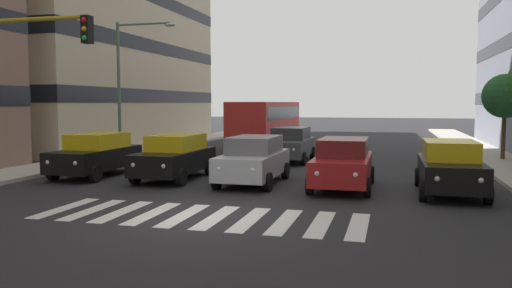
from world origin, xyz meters
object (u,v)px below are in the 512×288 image
at_px(car_3, 175,156).
at_px(street_tree_2, 505,96).
at_px(car_1, 343,163).
at_px(street_lamp_right, 128,73).
at_px(car_row2_0, 291,144).
at_px(car_0, 450,167).
at_px(car_2, 254,159).
at_px(bus_behind_traffic, 267,119).
at_px(car_4, 96,154).

relative_size(car_3, street_tree_2, 1.05).
distance_m(car_1, street_lamp_right, 14.06).
height_order(car_row2_0, street_tree_2, street_tree_2).
bearing_deg(street_lamp_right, street_tree_2, -169.94).
bearing_deg(car_3, street_lamp_right, -48.98).
height_order(car_0, car_1, same).
relative_size(car_2, bus_behind_traffic, 0.42).
distance_m(bus_behind_traffic, street_tree_2, 14.50).
xyz_separation_m(car_4, car_row2_0, (-6.57, -7.08, 0.00)).
height_order(car_0, street_lamp_right, street_lamp_right).
bearing_deg(street_tree_2, car_row2_0, 13.76).
bearing_deg(car_1, bus_behind_traffic, -66.97).
bearing_deg(car_3, car_1, 176.00).
bearing_deg(car_2, car_1, 176.16).
bearing_deg(street_tree_2, car_2, 43.63).
bearing_deg(car_row2_0, street_tree_2, -166.24).
xyz_separation_m(car_0, street_tree_2, (-3.55, -10.17, 2.38)).
height_order(car_3, bus_behind_traffic, bus_behind_traffic).
relative_size(car_2, street_tree_2, 1.05).
distance_m(car_1, car_4, 9.88).
bearing_deg(car_2, street_lamp_right, -36.76).
bearing_deg(car_1, car_4, -2.26).
bearing_deg(bus_behind_traffic, car_row2_0, 112.24).
relative_size(car_0, car_4, 1.00).
height_order(car_1, car_2, same).
relative_size(car_4, car_row2_0, 1.00).
distance_m(car_4, bus_behind_traffic, 15.23).
distance_m(car_2, bus_behind_traffic, 15.36).
relative_size(car_0, car_1, 1.00).
height_order(car_row2_0, street_lamp_right, street_lamp_right).
relative_size(bus_behind_traffic, street_tree_2, 2.48).
bearing_deg(car_1, car_2, -3.84).
xyz_separation_m(car_2, car_row2_0, (0.05, -7.25, 0.00)).
xyz_separation_m(car_1, bus_behind_traffic, (6.46, -15.21, 0.97)).
height_order(street_lamp_right, street_tree_2, street_lamp_right).
relative_size(car_4, bus_behind_traffic, 0.42).
distance_m(car_1, car_2, 3.26).
xyz_separation_m(car_1, street_lamp_right, (11.85, -6.64, 3.61)).
height_order(car_0, street_tree_2, street_tree_2).
bearing_deg(car_2, car_3, -4.15).
relative_size(car_row2_0, street_lamp_right, 0.63).
height_order(car_3, car_row2_0, same).
bearing_deg(street_tree_2, car_0, 70.74).
bearing_deg(bus_behind_traffic, car_0, 122.78).
xyz_separation_m(car_1, car_4, (9.87, -0.39, 0.00)).
xyz_separation_m(car_row2_0, street_tree_2, (-10.29, -2.52, 2.38)).
bearing_deg(bus_behind_traffic, car_2, 102.10).
bearing_deg(car_4, car_0, 177.55).
distance_m(car_0, street_tree_2, 11.03).
distance_m(car_3, bus_behind_traffic, 14.79).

